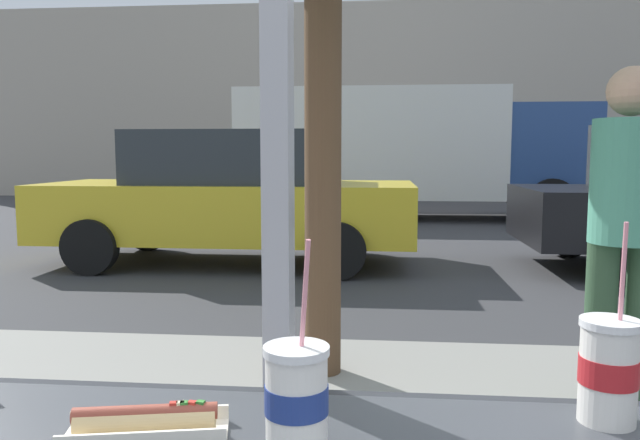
{
  "coord_description": "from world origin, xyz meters",
  "views": [
    {
      "loc": [
        0.19,
        -1.05,
        1.38
      ],
      "look_at": [
        -0.21,
        3.07,
        0.94
      ],
      "focal_mm": 34.84,
      "sensor_mm": 36.0,
      "label": 1
    }
  ],
  "objects": [
    {
      "name": "soda_cup_right",
      "position": [
        0.07,
        -0.2,
        1.03
      ],
      "size": [
        0.1,
        0.1,
        0.32
      ],
      "color": "white",
      "rests_on": "window_counter"
    },
    {
      "name": "building_facade_far",
      "position": [
        0.0,
        18.68,
        2.95
      ],
      "size": [
        28.0,
        1.2,
        5.91
      ],
      "primitive_type": "cube",
      "color": "#A89E8E",
      "rests_on": "ground"
    },
    {
      "name": "ground_plane",
      "position": [
        0.0,
        8.0,
        0.0
      ],
      "size": [
        60.0,
        60.0,
        0.0
      ],
      "primitive_type": "plane",
      "color": "#38383A"
    },
    {
      "name": "parked_car_yellow",
      "position": [
        -1.66,
        6.54,
        0.84
      ],
      "size": [
        4.55,
        1.99,
        1.65
      ],
      "color": "gold",
      "rests_on": "ground"
    },
    {
      "name": "box_truck",
      "position": [
        0.76,
        12.24,
        1.51
      ],
      "size": [
        7.17,
        2.44,
        2.68
      ],
      "color": "silver",
      "rests_on": "ground"
    },
    {
      "name": "pedestrian",
      "position": [
        1.3,
        1.85,
        1.07
      ],
      "size": [
        0.32,
        0.32,
        1.63
      ],
      "color": "#2F4C33",
      "rests_on": "sidewalk_strip"
    },
    {
      "name": "hotdog_tray_far",
      "position": [
        -0.16,
        -0.18,
        0.97
      ],
      "size": [
        0.26,
        0.14,
        0.05
      ],
      "color": "silver",
      "rests_on": "window_counter"
    },
    {
      "name": "soda_cup_left",
      "position": [
        0.56,
        -0.05,
        1.04
      ],
      "size": [
        0.1,
        0.1,
        0.33
      ],
      "color": "silver",
      "rests_on": "window_counter"
    }
  ]
}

